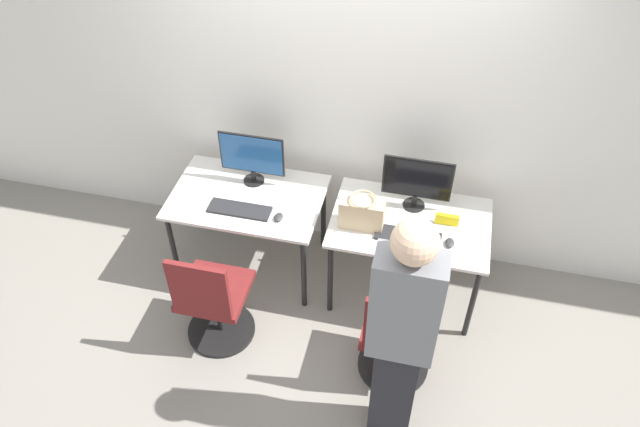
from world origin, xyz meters
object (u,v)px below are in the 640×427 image
person_right (402,330)px  monitor_right (417,181)px  monitor_left (252,157)px  mouse_right (450,243)px  mouse_left (279,217)px  office_chair_right (396,339)px  handbag (362,213)px  office_chair_left (213,303)px  keyboard_right (408,236)px  keyboard_left (240,210)px

person_right → monitor_right: bearing=92.9°
monitor_left → mouse_right: (1.46, -0.33, -0.21)m
mouse_left → person_right: (0.96, -0.93, 0.24)m
office_chair_right → handbag: bearing=119.4°
monitor_right → mouse_left: bearing=-158.7°
office_chair_left → office_chair_right: bearing=-0.5°
handbag → monitor_left: bearing=161.9°
keyboard_right → office_chair_right: size_ratio=0.48×
mouse_left → person_right: size_ratio=0.05×
keyboard_left → monitor_right: monitor_right is taller
mouse_left → handbag: handbag is taller
keyboard_right → person_right: (0.07, -0.96, 0.25)m
person_right → mouse_right: bearing=77.5°
mouse_left → handbag: 0.58m
keyboard_right → mouse_right: size_ratio=4.90×
monitor_left → monitor_right: bearing=-0.1°
office_chair_left → person_right: size_ratio=0.52×
handbag → mouse_left: bearing=-172.9°
mouse_left → keyboard_right: 0.89m
mouse_right → office_chair_right: 0.73m
monitor_right → office_chair_right: size_ratio=0.52×
mouse_right → person_right: size_ratio=0.05×
mouse_left → monitor_right: size_ratio=0.19×
keyboard_left → mouse_left: (0.29, -0.02, 0.01)m
monitor_right → handbag: size_ratio=1.59×
person_right → handbag: (-0.39, 1.00, -0.14)m
office_chair_left → person_right: person_right is taller
monitor_left → mouse_right: size_ratio=5.30×
monitor_right → mouse_right: bearing=-49.9°
keyboard_left → monitor_left: bearing=90.0°
office_chair_right → handbag: 0.86m
keyboard_right → mouse_right: 0.28m
office_chair_left → mouse_right: 1.63m
mouse_left → office_chair_right: office_chair_right is taller
monitor_right → keyboard_left: bearing=-164.4°
mouse_left → mouse_right: 1.17m
office_chair_left → handbag: (0.88, 0.63, 0.45)m
office_chair_right → keyboard_right: bearing=93.2°
office_chair_left → person_right: bearing=-16.5°
mouse_right → office_chair_right: bearing=-112.6°
mouse_left → keyboard_right: (0.89, 0.02, -0.01)m
keyboard_left → monitor_right: bearing=15.6°
monitor_left → mouse_left: 0.50m
monitor_left → handbag: monitor_left is taller
monitor_left → mouse_left: bearing=-50.6°
monitor_right → office_chair_right: 1.07m
monitor_right → office_chair_left: bearing=-143.2°
mouse_left → person_right: person_right is taller
mouse_right → person_right: (-0.21, -0.95, 0.24)m
office_chair_right → mouse_right: bearing=67.4°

